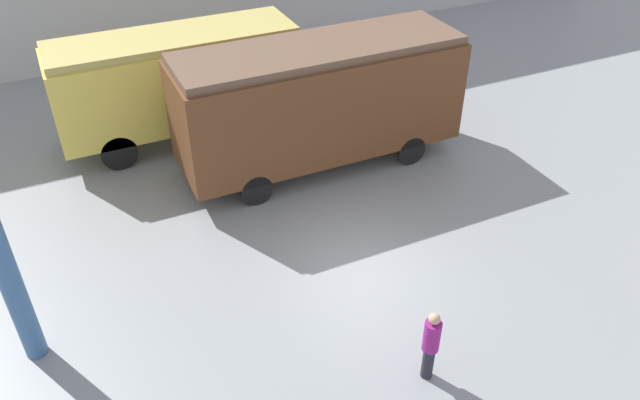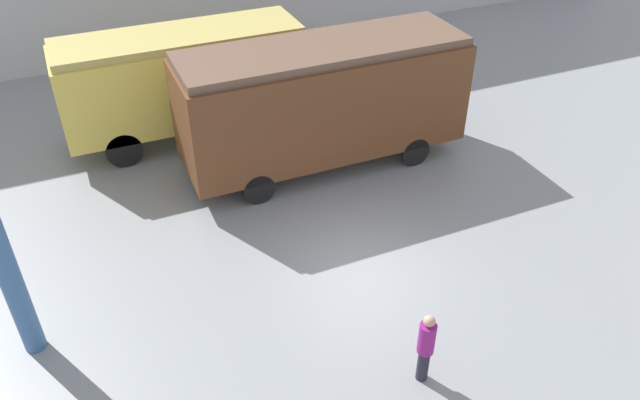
# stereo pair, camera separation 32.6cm
# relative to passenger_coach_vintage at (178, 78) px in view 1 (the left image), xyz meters

# --- Properties ---
(ground_plane) EXTENTS (80.00, 80.00, 0.00)m
(ground_plane) POSITION_rel_passenger_coach_vintage_xyz_m (2.20, -8.23, -2.08)
(ground_plane) COLOR gray
(passenger_coach_vintage) EXTENTS (7.61, 2.44, 3.51)m
(passenger_coach_vintage) POSITION_rel_passenger_coach_vintage_xyz_m (0.00, 0.00, 0.00)
(passenger_coach_vintage) COLOR #E0C64C
(passenger_coach_vintage) RESTS_ON ground_plane
(passenger_coach_wooden) EXTENTS (8.38, 2.70, 3.82)m
(passenger_coach_wooden) POSITION_rel_passenger_coach_vintage_xyz_m (3.35, -3.34, 0.11)
(passenger_coach_wooden) COLOR brown
(passenger_coach_wooden) RESTS_ON ground_plane
(visitor_person) EXTENTS (0.34, 0.34, 1.76)m
(visitor_person) POSITION_rel_passenger_coach_vintage_xyz_m (1.87, -11.71, -1.12)
(visitor_person) COLOR #262633
(visitor_person) RESTS_ON ground_plane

